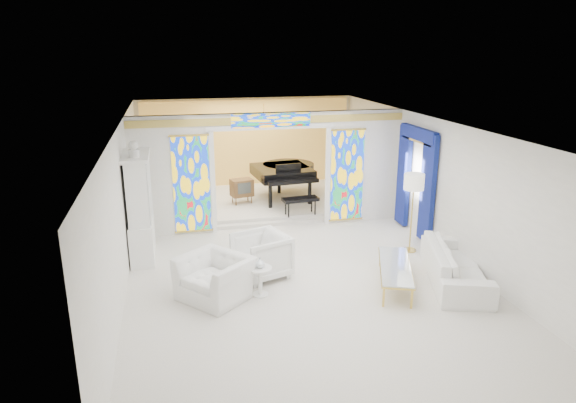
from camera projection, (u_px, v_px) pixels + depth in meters
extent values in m
plane|color=silver|center=(289.00, 255.00, 11.74)|extent=(12.00, 12.00, 0.00)
cube|color=white|center=(289.00, 124.00, 10.88)|extent=(7.00, 12.00, 0.02)
cube|color=silver|center=(247.00, 144.00, 16.90)|extent=(7.00, 0.02, 3.00)
cube|color=silver|center=(411.00, 333.00, 5.71)|extent=(7.00, 0.02, 3.00)
cube|color=silver|center=(123.00, 202.00, 10.55)|extent=(0.02, 12.00, 3.00)
cube|color=silver|center=(433.00, 183.00, 12.07)|extent=(0.02, 12.00, 3.00)
cube|color=silver|center=(171.00, 177.00, 12.63)|extent=(2.00, 0.18, 3.00)
cube|color=silver|center=(362.00, 166.00, 13.72)|extent=(2.00, 0.18, 3.00)
cube|color=silver|center=(270.00, 121.00, 12.80)|extent=(3.00, 0.18, 0.40)
cube|color=white|center=(213.00, 183.00, 12.81)|extent=(0.12, 0.06, 2.60)
cube|color=white|center=(328.00, 176.00, 13.47)|extent=(0.12, 0.06, 2.60)
cube|color=white|center=(271.00, 127.00, 12.75)|extent=(3.24, 0.06, 0.12)
cube|color=gold|center=(271.00, 120.00, 12.70)|extent=(7.00, 0.05, 0.18)
cube|color=gold|center=(191.00, 184.00, 12.69)|extent=(0.90, 0.04, 2.40)
cube|color=gold|center=(347.00, 175.00, 13.57)|extent=(0.90, 0.04, 2.40)
cube|color=gold|center=(271.00, 120.00, 12.69)|extent=(2.00, 0.04, 0.34)
cube|color=silver|center=(258.00, 201.00, 15.54)|extent=(6.80, 3.80, 0.18)
cube|color=#FBC257|center=(248.00, 145.00, 16.79)|extent=(6.70, 0.10, 2.90)
cylinder|color=gold|center=(264.00, 120.00, 14.78)|extent=(0.48, 0.48, 0.30)
cube|color=navy|center=(428.00, 188.00, 12.14)|extent=(0.12, 0.55, 2.60)
cube|color=navy|center=(404.00, 176.00, 13.35)|extent=(0.12, 0.55, 2.60)
cube|color=navy|center=(419.00, 134.00, 12.40)|extent=(0.14, 1.70, 0.30)
cube|color=gold|center=(418.00, 141.00, 12.45)|extent=(0.12, 1.50, 0.06)
cube|color=white|center=(143.00, 239.00, 11.47)|extent=(0.50, 1.40, 0.90)
cube|color=white|center=(138.00, 189.00, 11.14)|extent=(0.44, 1.30, 1.40)
cube|color=silver|center=(149.00, 188.00, 11.19)|extent=(0.01, 1.20, 1.30)
cube|color=white|center=(135.00, 156.00, 10.93)|extent=(0.56, 1.46, 0.08)
cylinder|color=white|center=(134.00, 153.00, 10.57)|extent=(0.22, 0.22, 0.16)
sphere|color=white|center=(133.00, 146.00, 10.52)|extent=(0.20, 0.20, 0.20)
imported|color=white|center=(215.00, 278.00, 9.62)|extent=(1.63, 1.65, 0.81)
imported|color=silver|center=(261.00, 255.00, 10.51)|extent=(1.28, 1.26, 0.92)
imported|color=white|center=(456.00, 265.00, 10.29)|extent=(1.76, 2.73, 0.74)
cylinder|color=white|center=(260.00, 268.00, 9.67)|extent=(0.61, 0.61, 0.03)
cylinder|color=white|center=(260.00, 282.00, 9.75)|extent=(0.10, 0.10, 0.54)
cylinder|color=white|center=(260.00, 294.00, 9.82)|extent=(0.40, 0.40, 0.03)
imported|color=silver|center=(260.00, 263.00, 9.63)|extent=(0.24, 0.24, 0.20)
cube|color=silver|center=(395.00, 266.00, 10.11)|extent=(1.23, 2.01, 0.04)
cube|color=gold|center=(395.00, 267.00, 10.11)|extent=(1.27, 2.05, 0.03)
cube|color=gold|center=(384.00, 297.00, 9.33)|extent=(0.05, 0.05, 0.40)
cube|color=gold|center=(412.00, 299.00, 9.27)|extent=(0.05, 0.05, 0.40)
cube|color=gold|center=(380.00, 258.00, 11.08)|extent=(0.05, 0.05, 0.40)
cube|color=gold|center=(404.00, 259.00, 11.01)|extent=(0.05, 0.05, 0.40)
cylinder|color=gold|center=(409.00, 250.00, 11.97)|extent=(0.33, 0.33, 0.03)
cylinder|color=gold|center=(412.00, 216.00, 11.73)|extent=(0.04, 0.04, 1.69)
cylinder|color=white|center=(414.00, 182.00, 11.50)|extent=(0.47, 0.47, 0.36)
cube|color=black|center=(282.00, 172.00, 15.22)|extent=(1.72, 1.82, 0.30)
cylinder|color=black|center=(288.00, 169.00, 15.67)|extent=(1.70, 1.70, 0.30)
cube|color=black|center=(293.00, 181.00, 14.35)|extent=(1.49, 0.46, 0.11)
cube|color=white|center=(294.00, 181.00, 14.26)|extent=(1.36, 0.23, 0.03)
cube|color=black|center=(288.00, 169.00, 14.61)|extent=(0.76, 0.10, 0.27)
cube|color=black|center=(300.00, 199.00, 13.86)|extent=(1.01, 0.47, 0.09)
cylinder|color=black|center=(270.00, 196.00, 14.49)|extent=(0.12, 0.12, 0.67)
cylinder|color=black|center=(310.00, 193.00, 14.85)|extent=(0.12, 0.12, 0.67)
cylinder|color=black|center=(279.00, 182.00, 15.99)|extent=(0.12, 0.12, 0.67)
cube|color=brown|center=(242.00, 188.00, 14.89)|extent=(0.69, 0.54, 0.50)
cube|color=#373C3A|center=(244.00, 188.00, 14.70)|extent=(0.39, 0.11, 0.32)
cone|color=brown|center=(236.00, 202.00, 14.77)|extent=(0.04, 0.04, 0.22)
cone|color=brown|center=(252.00, 200.00, 14.96)|extent=(0.04, 0.04, 0.22)
cone|color=brown|center=(233.00, 199.00, 15.02)|extent=(0.04, 0.04, 0.22)
cone|color=brown|center=(248.00, 197.00, 15.22)|extent=(0.04, 0.04, 0.22)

